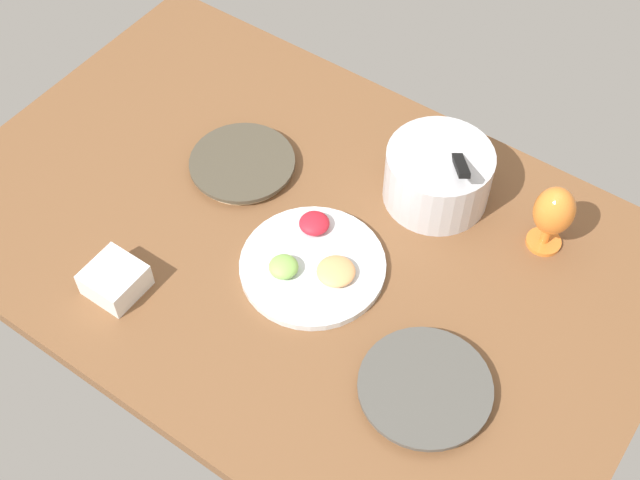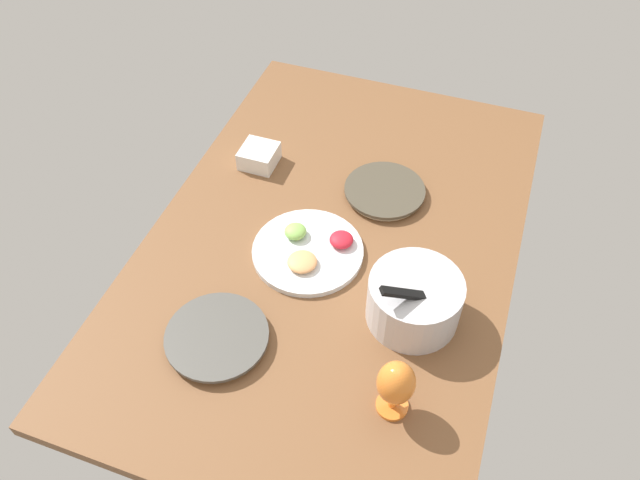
% 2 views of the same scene
% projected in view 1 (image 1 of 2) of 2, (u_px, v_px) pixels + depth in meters
% --- Properties ---
extents(ground_plane, '(1.60, 1.04, 0.04)m').
position_uv_depth(ground_plane, '(297.00, 242.00, 1.90)').
color(ground_plane, brown).
extents(dinner_plate_left, '(0.25, 0.25, 0.03)m').
position_uv_depth(dinner_plate_left, '(242.00, 164.00, 2.00)').
color(dinner_plate_left, beige).
rests_on(dinner_plate_left, ground_plane).
extents(dinner_plate_right, '(0.26, 0.26, 0.03)m').
position_uv_depth(dinner_plate_right, '(425.00, 389.00, 1.65)').
color(dinner_plate_right, silver).
rests_on(dinner_plate_right, ground_plane).
extents(mixing_bowl, '(0.24, 0.24, 0.20)m').
position_uv_depth(mixing_bowl, '(438.00, 174.00, 1.90)').
color(mixing_bowl, silver).
rests_on(mixing_bowl, ground_plane).
extents(fruit_platter, '(0.32, 0.32, 0.05)m').
position_uv_depth(fruit_platter, '(313.00, 264.00, 1.83)').
color(fruit_platter, silver).
rests_on(fruit_platter, ground_plane).
extents(hurricane_glass_orange, '(0.09, 0.09, 0.17)m').
position_uv_depth(hurricane_glass_orange, '(553.00, 213.00, 1.79)').
color(hurricane_glass_orange, orange).
rests_on(hurricane_glass_orange, ground_plane).
extents(square_bowl_white, '(0.11, 0.11, 0.06)m').
position_uv_depth(square_bowl_white, '(115.00, 279.00, 1.78)').
color(square_bowl_white, white).
rests_on(square_bowl_white, ground_plane).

